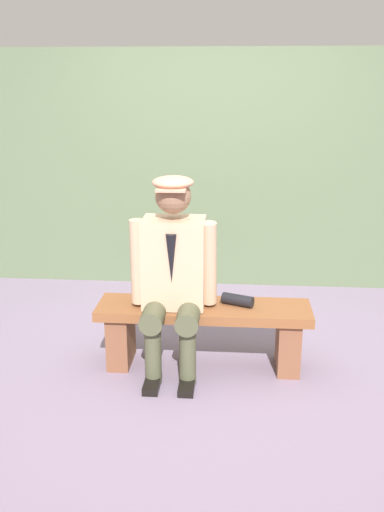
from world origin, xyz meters
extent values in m
plane|color=gray|center=(0.00, 0.00, 0.00)|extent=(30.00, 30.00, 0.00)
cube|color=brown|center=(0.00, 0.00, 0.41)|extent=(1.45, 0.38, 0.07)
cube|color=brown|center=(-0.58, 0.00, 0.19)|extent=(0.15, 0.32, 0.38)
cube|color=brown|center=(0.58, 0.00, 0.19)|extent=(0.15, 0.32, 0.38)
cube|color=tan|center=(0.20, 0.00, 0.75)|extent=(0.41, 0.30, 0.59)
cylinder|color=#1E2338|center=(0.20, 0.00, 1.02)|extent=(0.23, 0.23, 0.06)
cone|color=black|center=(0.20, 0.15, 0.82)|extent=(0.07, 0.07, 0.33)
sphere|color=#8C664C|center=(0.20, 0.02, 1.20)|extent=(0.23, 0.23, 0.23)
ellipsoid|color=tan|center=(0.20, 0.02, 1.29)|extent=(0.27, 0.27, 0.08)
cube|color=tan|center=(0.20, 0.12, 1.26)|extent=(0.19, 0.10, 0.02)
cylinder|color=#4C4E37|center=(0.09, 0.13, 0.45)|extent=(0.15, 0.46, 0.15)
cylinder|color=#4C4E37|center=(0.09, 0.27, 0.23)|extent=(0.11, 0.11, 0.45)
cube|color=black|center=(0.09, 0.33, 0.03)|extent=(0.10, 0.24, 0.05)
cylinder|color=tan|center=(-0.04, 0.04, 0.76)|extent=(0.11, 0.18, 0.58)
cylinder|color=#4C4E37|center=(0.31, 0.13, 0.45)|extent=(0.15, 0.46, 0.15)
cylinder|color=#4C4E37|center=(0.31, 0.27, 0.23)|extent=(0.11, 0.11, 0.45)
cube|color=black|center=(0.31, 0.33, 0.03)|extent=(0.10, 0.24, 0.05)
cylinder|color=tan|center=(0.43, 0.04, 0.76)|extent=(0.10, 0.11, 0.57)
cylinder|color=black|center=(-0.23, -0.02, 0.49)|extent=(0.23, 0.15, 0.08)
cube|color=#596A4C|center=(0.00, -1.78, 1.09)|extent=(12.00, 0.24, 2.18)
camera|label=1|loc=(-0.21, 3.61, 1.92)|focal=40.32mm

